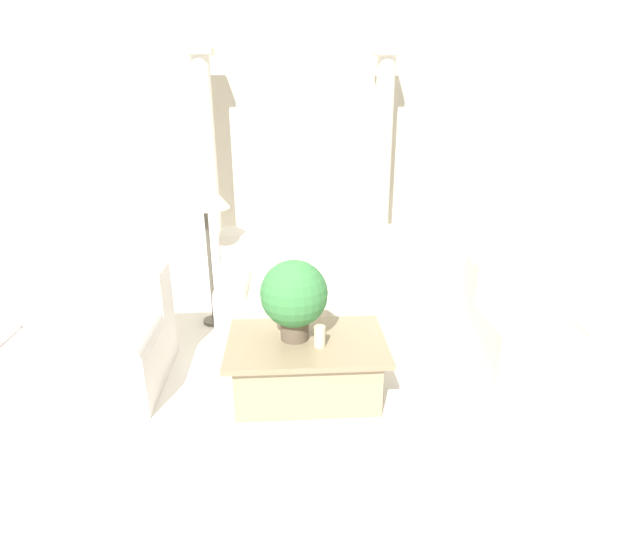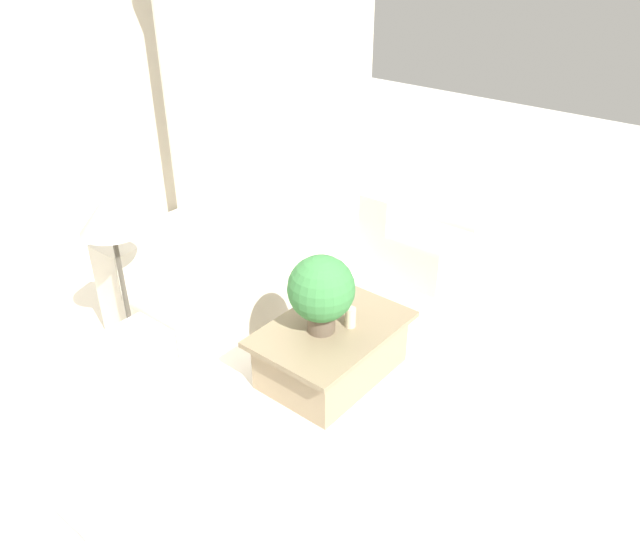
# 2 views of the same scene
# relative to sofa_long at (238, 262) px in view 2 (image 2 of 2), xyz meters

# --- Properties ---
(ground_plane) EXTENTS (16.00, 16.00, 0.00)m
(ground_plane) POSITION_rel_sofa_long_xyz_m (-0.41, -0.93, -0.32)
(ground_plane) COLOR silver
(wall_back) EXTENTS (10.00, 0.06, 3.20)m
(wall_back) POSITION_rel_sofa_long_xyz_m (-0.41, 1.88, 1.28)
(wall_back) COLOR beige
(wall_back) RESTS_ON ground_plane
(sofa_long) EXTENTS (2.24, 0.97, 0.80)m
(sofa_long) POSITION_rel_sofa_long_xyz_m (0.00, 0.00, 0.00)
(sofa_long) COLOR beige
(sofa_long) RESTS_ON ground_plane
(loveseat) EXTENTS (1.32, 0.97, 0.80)m
(loveseat) POSITION_rel_sofa_long_xyz_m (-2.08, -1.06, 0.01)
(loveseat) COLOR silver
(loveseat) RESTS_ON ground_plane
(coffee_table) EXTENTS (1.11, 0.76, 0.42)m
(coffee_table) POSITION_rel_sofa_long_xyz_m (-0.36, -1.34, -0.10)
(coffee_table) COLOR #998466
(coffee_table) RESTS_ON ground_plane
(potted_plant) EXTENTS (0.47, 0.47, 0.57)m
(potted_plant) POSITION_rel_sofa_long_xyz_m (-0.44, -1.31, 0.43)
(potted_plant) COLOR brown
(potted_plant) RESTS_ON coffee_table
(pillar_candle) EXTENTS (0.08, 0.08, 0.15)m
(pillar_candle) POSITION_rel_sofa_long_xyz_m (-0.28, -1.43, 0.18)
(pillar_candle) COLOR beige
(pillar_candle) RESTS_ON coffee_table
(floor_lamp) EXTENTS (0.43, 0.43, 1.37)m
(floor_lamp) POSITION_rel_sofa_long_xyz_m (-1.19, -0.10, 0.87)
(floor_lamp) COLOR #4C473D
(floor_lamp) RESTS_ON ground_plane
(column_right) EXTENTS (0.29, 0.29, 2.49)m
(column_right) POSITION_rel_sofa_long_xyz_m (0.65, 1.47, 0.95)
(column_right) COLOR silver
(column_right) RESTS_ON ground_plane
(armchair) EXTENTS (0.92, 0.86, 0.76)m
(armchair) POSITION_rel_sofa_long_xyz_m (1.48, -0.93, 0.00)
(armchair) COLOR #B7B2A8
(armchair) RESTS_ON ground_plane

